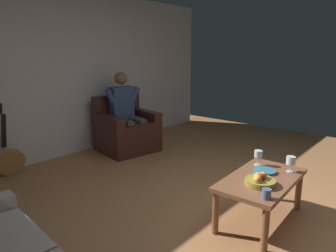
{
  "coord_description": "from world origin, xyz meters",
  "views": [
    {
      "loc": [
        2.7,
        1.19,
        1.58
      ],
      "look_at": [
        -0.25,
        -1.32,
        0.66
      ],
      "focal_mm": 33.22,
      "sensor_mm": 36.0,
      "label": 1
    }
  ],
  "objects_px": {
    "person_seated": "(126,110)",
    "wine_glass_far": "(291,161)",
    "coffee_table": "(261,184)",
    "armchair": "(126,131)",
    "wine_glass_near": "(258,155)",
    "candle_jar": "(267,194)",
    "fruit_bowl": "(260,181)",
    "decorative_dish": "(265,171)",
    "guitar": "(10,159)"
  },
  "relations": [
    {
      "from": "armchair",
      "to": "person_seated",
      "type": "xyz_separation_m",
      "value": [
        0.0,
        0.01,
        0.36
      ]
    },
    {
      "from": "wine_glass_far",
      "to": "decorative_dish",
      "type": "relative_size",
      "value": 0.73
    },
    {
      "from": "person_seated",
      "to": "decorative_dish",
      "type": "distance_m",
      "value": 2.64
    },
    {
      "from": "fruit_bowl",
      "to": "decorative_dish",
      "type": "bearing_deg",
      "value": -164.12
    },
    {
      "from": "wine_glass_far",
      "to": "coffee_table",
      "type": "bearing_deg",
      "value": -24.48
    },
    {
      "from": "coffee_table",
      "to": "fruit_bowl",
      "type": "xyz_separation_m",
      "value": [
        0.16,
        0.05,
        0.1
      ]
    },
    {
      "from": "person_seated",
      "to": "fruit_bowl",
      "type": "relative_size",
      "value": 4.8
    },
    {
      "from": "coffee_table",
      "to": "guitar",
      "type": "height_order",
      "value": "guitar"
    },
    {
      "from": "wine_glass_far",
      "to": "wine_glass_near",
      "type": "bearing_deg",
      "value": -84.3
    },
    {
      "from": "wine_glass_far",
      "to": "decorative_dish",
      "type": "xyz_separation_m",
      "value": [
        0.18,
        -0.18,
        -0.1
      ]
    },
    {
      "from": "wine_glass_near",
      "to": "fruit_bowl",
      "type": "relative_size",
      "value": 0.59
    },
    {
      "from": "person_seated",
      "to": "wine_glass_far",
      "type": "bearing_deg",
      "value": 92.44
    },
    {
      "from": "candle_jar",
      "to": "decorative_dish",
      "type": "bearing_deg",
      "value": -155.49
    },
    {
      "from": "guitar",
      "to": "wine_glass_near",
      "type": "relative_size",
      "value": 5.99
    },
    {
      "from": "coffee_table",
      "to": "wine_glass_far",
      "type": "relative_size",
      "value": 6.57
    },
    {
      "from": "armchair",
      "to": "wine_glass_near",
      "type": "bearing_deg",
      "value": 90.74
    },
    {
      "from": "wine_glass_far",
      "to": "candle_jar",
      "type": "distance_m",
      "value": 0.71
    },
    {
      "from": "wine_glass_far",
      "to": "decorative_dish",
      "type": "height_order",
      "value": "wine_glass_far"
    },
    {
      "from": "armchair",
      "to": "candle_jar",
      "type": "bearing_deg",
      "value": 79.2
    },
    {
      "from": "person_seated",
      "to": "coffee_table",
      "type": "relative_size",
      "value": 1.24
    },
    {
      "from": "coffee_table",
      "to": "wine_glass_near",
      "type": "relative_size",
      "value": 6.49
    },
    {
      "from": "armchair",
      "to": "person_seated",
      "type": "distance_m",
      "value": 0.36
    },
    {
      "from": "wine_glass_near",
      "to": "wine_glass_far",
      "type": "relative_size",
      "value": 1.01
    },
    {
      "from": "person_seated",
      "to": "coffee_table",
      "type": "distance_m",
      "value": 2.71
    },
    {
      "from": "coffee_table",
      "to": "wine_glass_near",
      "type": "bearing_deg",
      "value": -148.84
    },
    {
      "from": "wine_glass_far",
      "to": "candle_jar",
      "type": "height_order",
      "value": "wine_glass_far"
    },
    {
      "from": "person_seated",
      "to": "coffee_table",
      "type": "xyz_separation_m",
      "value": [
        0.68,
        2.61,
        -0.3
      ]
    },
    {
      "from": "armchair",
      "to": "guitar",
      "type": "bearing_deg",
      "value": -2.52
    },
    {
      "from": "coffee_table",
      "to": "fruit_bowl",
      "type": "height_order",
      "value": "fruit_bowl"
    },
    {
      "from": "wine_glass_near",
      "to": "fruit_bowl",
      "type": "distance_m",
      "value": 0.51
    },
    {
      "from": "wine_glass_near",
      "to": "candle_jar",
      "type": "relative_size",
      "value": 1.89
    },
    {
      "from": "armchair",
      "to": "decorative_dish",
      "type": "bearing_deg",
      "value": 88.16
    },
    {
      "from": "coffee_table",
      "to": "decorative_dish",
      "type": "bearing_deg",
      "value": -166.99
    },
    {
      "from": "guitar",
      "to": "wine_glass_near",
      "type": "height_order",
      "value": "guitar"
    },
    {
      "from": "person_seated",
      "to": "guitar",
      "type": "relative_size",
      "value": 1.35
    },
    {
      "from": "wine_glass_near",
      "to": "candle_jar",
      "type": "distance_m",
      "value": 0.78
    },
    {
      "from": "person_seated",
      "to": "guitar",
      "type": "height_order",
      "value": "person_seated"
    },
    {
      "from": "guitar",
      "to": "decorative_dish",
      "type": "distance_m",
      "value": 3.19
    },
    {
      "from": "armchair",
      "to": "person_seated",
      "type": "relative_size",
      "value": 0.75
    },
    {
      "from": "guitar",
      "to": "decorative_dish",
      "type": "xyz_separation_m",
      "value": [
        -1.18,
        2.96,
        0.24
      ]
    },
    {
      "from": "coffee_table",
      "to": "candle_jar",
      "type": "xyz_separation_m",
      "value": [
        0.38,
        0.21,
        0.11
      ]
    },
    {
      "from": "wine_glass_near",
      "to": "guitar",
      "type": "bearing_deg",
      "value": -64.91
    },
    {
      "from": "candle_jar",
      "to": "armchair",
      "type": "bearing_deg",
      "value": -110.6
    },
    {
      "from": "fruit_bowl",
      "to": "guitar",
      "type": "bearing_deg",
      "value": -74.11
    },
    {
      "from": "wine_glass_near",
      "to": "fruit_bowl",
      "type": "height_order",
      "value": "wine_glass_near"
    },
    {
      "from": "person_seated",
      "to": "wine_glass_far",
      "type": "relative_size",
      "value": 8.17
    },
    {
      "from": "wine_glass_near",
      "to": "fruit_bowl",
      "type": "bearing_deg",
      "value": 26.85
    },
    {
      "from": "guitar",
      "to": "fruit_bowl",
      "type": "height_order",
      "value": "guitar"
    },
    {
      "from": "armchair",
      "to": "wine_glass_near",
      "type": "xyz_separation_m",
      "value": [
        0.39,
        2.44,
        0.23
      ]
    },
    {
      "from": "coffee_table",
      "to": "candle_jar",
      "type": "height_order",
      "value": "candle_jar"
    }
  ]
}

